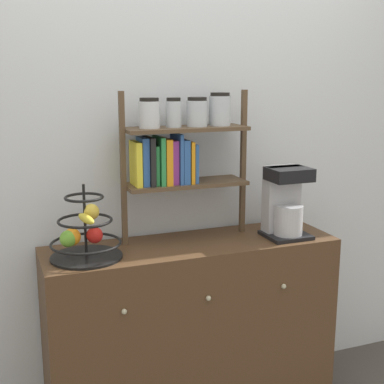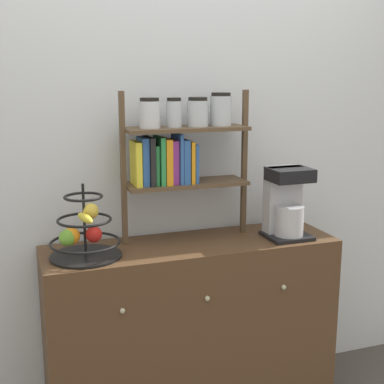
# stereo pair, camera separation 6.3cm
# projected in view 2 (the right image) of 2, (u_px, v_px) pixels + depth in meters

# --- Properties ---
(wall_back) EXTENTS (7.00, 0.05, 2.60)m
(wall_back) POSITION_uv_depth(u_px,v_px,m) (175.00, 150.00, 2.69)
(wall_back) COLOR silver
(wall_back) RESTS_ON ground_plane
(sideboard) EXTENTS (1.41, 0.43, 0.88)m
(sideboard) POSITION_uv_depth(u_px,v_px,m) (192.00, 329.00, 2.64)
(sideboard) COLOR #4C331E
(sideboard) RESTS_ON ground_plane
(coffee_maker) EXTENTS (0.21, 0.20, 0.35)m
(coffee_maker) POSITION_uv_depth(u_px,v_px,m) (286.00, 203.00, 2.62)
(coffee_maker) COLOR black
(coffee_maker) RESTS_ON sideboard
(fruit_stand) EXTENTS (0.32, 0.32, 0.33)m
(fruit_stand) POSITION_uv_depth(u_px,v_px,m) (84.00, 234.00, 2.32)
(fruit_stand) COLOR black
(fruit_stand) RESTS_ON sideboard
(shelf_hutch) EXTENTS (0.64, 0.20, 0.72)m
(shelf_hutch) POSITION_uv_depth(u_px,v_px,m) (178.00, 147.00, 2.53)
(shelf_hutch) COLOR brown
(shelf_hutch) RESTS_ON sideboard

